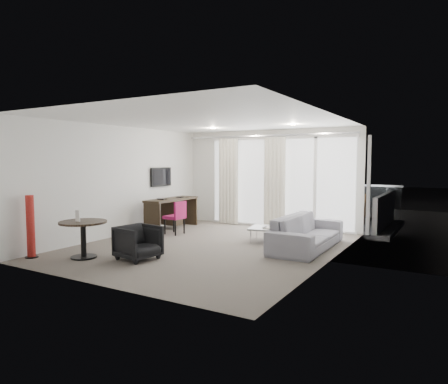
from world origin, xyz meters
The scene contains 28 objects.
floor centered at (0.00, 0.00, 0.00)m, with size 5.00×6.00×0.00m, color #635C53.
ceiling centered at (0.00, 0.00, 2.60)m, with size 5.00×6.00×0.00m, color white.
wall_left centered at (-2.50, 0.00, 1.30)m, with size 0.00×6.00×2.60m, color silver.
wall_right centered at (2.50, 0.00, 1.30)m, with size 0.00×6.00×2.60m, color silver.
wall_front centered at (0.00, -3.00, 1.30)m, with size 5.00×0.00×2.60m, color silver.
window_panel centered at (0.30, 2.98, 1.20)m, with size 4.00×0.02×2.38m, color white, non-canonical shape.
window_frame centered at (0.30, 2.97, 1.20)m, with size 4.10×0.06×2.44m, color white, non-canonical shape.
curtain_left centered at (-1.15, 2.82, 1.20)m, with size 0.60×0.20×2.38m, color beige, non-canonical shape.
curtain_right centered at (0.25, 2.82, 1.20)m, with size 0.60×0.20×2.38m, color beige, non-canonical shape.
curtain_track centered at (0.00, 2.82, 2.45)m, with size 4.80×0.04×0.04m, color #B2B2B7, non-canonical shape.
downlight_a centered at (-0.90, 1.60, 2.59)m, with size 0.12×0.12×0.02m, color #FFE0B2.
downlight_b centered at (1.20, 1.60, 2.59)m, with size 0.12×0.12×0.02m, color #FFE0B2.
desk centered at (-2.04, 1.37, 0.40)m, with size 0.53×1.69×0.79m, color black, non-canonical shape.
tv centered at (-2.46, 1.45, 1.35)m, with size 0.05×0.80×0.50m, color black, non-canonical shape.
desk_chair centered at (-1.50, 0.78, 0.40)m, with size 0.44×0.41×0.81m, color #94164A, non-canonical shape.
round_table centered at (-1.49, -1.98, 0.34)m, with size 0.85×0.85×0.68m, color black, non-canonical shape.
menu_card centered at (-1.54, -2.05, 0.72)m, with size 0.11×0.02×0.20m, color white, non-canonical shape.
red_lamp centered at (-2.34, -2.46, 0.58)m, with size 0.23×0.23×1.16m, color maroon.
tub_armchair centered at (-0.53, -1.57, 0.31)m, with size 0.67×0.68×0.62m, color black.
coffee_table centered at (0.82, 1.06, 0.16)m, with size 0.71×0.71×0.32m, color gray, non-canonical shape.
remote centered at (0.83, 0.96, 0.36)m, with size 0.05×0.15×0.02m, color black, non-canonical shape.
magazine centered at (0.92, 1.00, 0.36)m, with size 0.20×0.26×0.01m, color gray, non-canonical shape.
sofa centered at (1.81, 0.86, 0.34)m, with size 2.30×0.90×0.67m, color gray.
terrace_slab centered at (0.30, 4.50, -0.06)m, with size 5.60×3.00×0.12m, color #4D4D50.
rattan_chair_a centered at (0.92, 3.95, 0.41)m, with size 0.56×0.56×0.82m, color brown, non-canonical shape.
rattan_chair_b centered at (1.89, 4.58, 0.42)m, with size 0.58×0.58×0.84m, color brown, non-canonical shape.
rattan_table centered at (1.18, 4.41, 0.28)m, with size 0.56×0.56×0.56m, color brown, non-canonical shape.
balustrade centered at (0.30, 5.95, 0.50)m, with size 5.50×0.06×1.05m, color #B2B2B7, non-canonical shape.
Camera 1 is at (4.40, -6.93, 1.79)m, focal length 32.00 mm.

